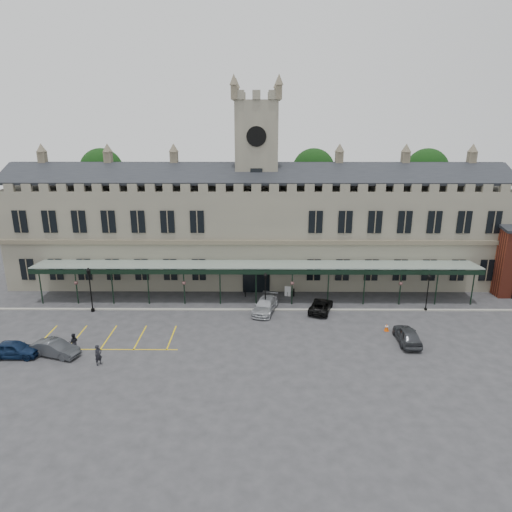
{
  "coord_description": "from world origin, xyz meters",
  "views": [
    {
      "loc": [
        0.28,
        -40.2,
        19.99
      ],
      "look_at": [
        0.0,
        6.0,
        6.0
      ],
      "focal_mm": 32.0,
      "sensor_mm": 36.0,
      "label": 1
    }
  ],
  "objects_px": {
    "car_left_b": "(55,348)",
    "person_a": "(98,355)",
    "lamp_post_mid": "(265,289)",
    "car_left_a": "(14,349)",
    "station_building": "(256,230)",
    "traffic_cone": "(387,327)",
    "car_right_a": "(407,335)",
    "car_van": "(321,306)",
    "sign_board": "(288,291)",
    "clock_tower": "(257,177)",
    "car_taxi": "(265,305)",
    "lamp_post_left": "(90,286)",
    "person_b": "(74,342)",
    "lamp_post_right": "(428,289)"
  },
  "relations": [
    {
      "from": "lamp_post_mid",
      "to": "car_left_a",
      "type": "height_order",
      "value": "lamp_post_mid"
    },
    {
      "from": "car_left_b",
      "to": "car_right_a",
      "type": "distance_m",
      "value": 31.68
    },
    {
      "from": "station_building",
      "to": "lamp_post_right",
      "type": "height_order",
      "value": "station_building"
    },
    {
      "from": "station_building",
      "to": "traffic_cone",
      "type": "bearing_deg",
      "value": -50.1
    },
    {
      "from": "clock_tower",
      "to": "lamp_post_left",
      "type": "xyz_separation_m",
      "value": [
        -17.61,
        -10.96,
        -10.13
      ]
    },
    {
      "from": "clock_tower",
      "to": "station_building",
      "type": "bearing_deg",
      "value": -90.0
    },
    {
      "from": "person_a",
      "to": "car_right_a",
      "type": "bearing_deg",
      "value": -44.04
    },
    {
      "from": "sign_board",
      "to": "car_taxi",
      "type": "distance_m",
      "value": 5.22
    },
    {
      "from": "lamp_post_left",
      "to": "person_a",
      "type": "relative_size",
      "value": 2.74
    },
    {
      "from": "station_building",
      "to": "car_right_a",
      "type": "xyz_separation_m",
      "value": [
        14.07,
        -17.79,
        -5.7
      ]
    },
    {
      "from": "car_van",
      "to": "car_right_a",
      "type": "xyz_separation_m",
      "value": [
        7.07,
        -7.16,
        0.14
      ]
    },
    {
      "from": "car_left_a",
      "to": "car_taxi",
      "type": "bearing_deg",
      "value": -65.72
    },
    {
      "from": "lamp_post_mid",
      "to": "car_left_a",
      "type": "xyz_separation_m",
      "value": [
        -22.0,
        -9.82,
        -1.92
      ]
    },
    {
      "from": "sign_board",
      "to": "person_a",
      "type": "height_order",
      "value": "person_a"
    },
    {
      "from": "lamp_post_left",
      "to": "person_a",
      "type": "height_order",
      "value": "lamp_post_left"
    },
    {
      "from": "traffic_cone",
      "to": "lamp_post_left",
      "type": "bearing_deg",
      "value": 171.62
    },
    {
      "from": "car_left_a",
      "to": "car_van",
      "type": "xyz_separation_m",
      "value": [
        28.0,
        10.02,
        -0.12
      ]
    },
    {
      "from": "clock_tower",
      "to": "traffic_cone",
      "type": "bearing_deg",
      "value": -50.26
    },
    {
      "from": "car_van",
      "to": "car_left_b",
      "type": "bearing_deg",
      "value": 40.5
    },
    {
      "from": "station_building",
      "to": "car_left_b",
      "type": "distance_m",
      "value": 27.51
    },
    {
      "from": "clock_tower",
      "to": "lamp_post_mid",
      "type": "height_order",
      "value": "clock_tower"
    },
    {
      "from": "station_building",
      "to": "clock_tower",
      "type": "distance_m",
      "value": 6.64
    },
    {
      "from": "lamp_post_left",
      "to": "sign_board",
      "type": "relative_size",
      "value": 4.13
    },
    {
      "from": "car_left_b",
      "to": "person_a",
      "type": "bearing_deg",
      "value": -91.74
    },
    {
      "from": "sign_board",
      "to": "car_left_a",
      "type": "xyz_separation_m",
      "value": [
        -24.68,
        -14.33,
        0.15
      ]
    },
    {
      "from": "lamp_post_mid",
      "to": "car_left_a",
      "type": "relative_size",
      "value": 1.03
    },
    {
      "from": "lamp_post_left",
      "to": "lamp_post_right",
      "type": "xyz_separation_m",
      "value": [
        35.99,
        0.42,
        -0.49
      ]
    },
    {
      "from": "station_building",
      "to": "person_b",
      "type": "height_order",
      "value": "station_building"
    },
    {
      "from": "lamp_post_right",
      "to": "person_a",
      "type": "xyz_separation_m",
      "value": [
        -31.58,
        -11.48,
        -1.58
      ]
    },
    {
      "from": "lamp_post_mid",
      "to": "lamp_post_right",
      "type": "relative_size",
      "value": 1.07
    },
    {
      "from": "sign_board",
      "to": "traffic_cone",
      "type": "bearing_deg",
      "value": -32.12
    },
    {
      "from": "lamp_post_mid",
      "to": "car_van",
      "type": "relative_size",
      "value": 1.0
    },
    {
      "from": "traffic_cone",
      "to": "car_right_a",
      "type": "xyz_separation_m",
      "value": [
        1.23,
        -2.43,
        0.41
      ]
    },
    {
      "from": "clock_tower",
      "to": "lamp_post_left",
      "type": "relative_size",
      "value": 4.93
    },
    {
      "from": "sign_board",
      "to": "person_b",
      "type": "distance_m",
      "value": 23.88
    },
    {
      "from": "station_building",
      "to": "car_van",
      "type": "relative_size",
      "value": 13.4
    },
    {
      "from": "lamp_post_mid",
      "to": "lamp_post_right",
      "type": "distance_m",
      "value": 17.38
    },
    {
      "from": "lamp_post_mid",
      "to": "sign_board",
      "type": "height_order",
      "value": "lamp_post_mid"
    },
    {
      "from": "sign_board",
      "to": "person_b",
      "type": "height_order",
      "value": "person_b"
    },
    {
      "from": "station_building",
      "to": "lamp_post_mid",
      "type": "relative_size",
      "value": 13.38
    },
    {
      "from": "clock_tower",
      "to": "traffic_cone",
      "type": "height_order",
      "value": "clock_tower"
    },
    {
      "from": "lamp_post_left",
      "to": "lamp_post_mid",
      "type": "xyz_separation_m",
      "value": [
        18.62,
        0.04,
        -0.32
      ]
    },
    {
      "from": "car_left_b",
      "to": "person_a",
      "type": "height_order",
      "value": "person_a"
    },
    {
      "from": "car_taxi",
      "to": "car_van",
      "type": "distance_m",
      "value": 6.0
    },
    {
      "from": "station_building",
      "to": "person_a",
      "type": "distance_m",
      "value": 26.2
    },
    {
      "from": "traffic_cone",
      "to": "car_left_b",
      "type": "distance_m",
      "value": 30.77
    },
    {
      "from": "lamp_post_left",
      "to": "sign_board",
      "type": "bearing_deg",
      "value": 12.06
    },
    {
      "from": "person_a",
      "to": "car_van",
      "type": "bearing_deg",
      "value": -23.45
    },
    {
      "from": "car_right_a",
      "to": "car_left_b",
      "type": "bearing_deg",
      "value": 6.21
    },
    {
      "from": "car_left_a",
      "to": "car_right_a",
      "type": "height_order",
      "value": "car_right_a"
    }
  ]
}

